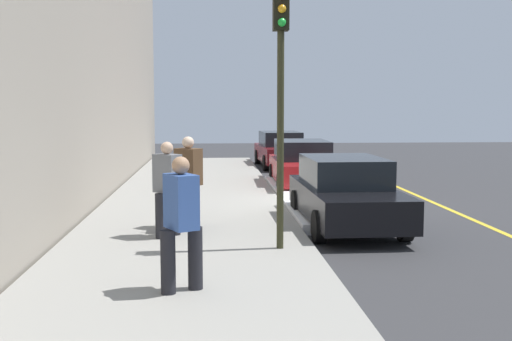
{
  "coord_description": "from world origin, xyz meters",
  "views": [
    {
      "loc": [
        15.56,
        -2.82,
        2.62
      ],
      "look_at": [
        1.95,
        -1.83,
        1.2
      ],
      "focal_mm": 43.57,
      "sensor_mm": 36.0,
      "label": 1
    }
  ],
  "objects_px": {
    "parked_car_maroon": "(281,149)",
    "traffic_light_pole": "(281,75)",
    "pedestrian_grey_coat": "(168,186)",
    "parked_car_red": "(303,164)",
    "pedestrian_blue_coat": "(181,220)",
    "pedestrian_brown_coat": "(189,179)",
    "parked_car_black": "(345,193)",
    "rolling_suitcase": "(166,218)"
  },
  "relations": [
    {
      "from": "parked_car_black",
      "to": "pedestrian_blue_coat",
      "type": "relative_size",
      "value": 2.52
    },
    {
      "from": "pedestrian_grey_coat",
      "to": "traffic_light_pole",
      "type": "relative_size",
      "value": 0.41
    },
    {
      "from": "parked_car_maroon",
      "to": "pedestrian_blue_coat",
      "type": "relative_size",
      "value": 2.62
    },
    {
      "from": "parked_car_red",
      "to": "traffic_light_pole",
      "type": "bearing_deg",
      "value": -10.81
    },
    {
      "from": "pedestrian_brown_coat",
      "to": "traffic_light_pole",
      "type": "xyz_separation_m",
      "value": [
        2.0,
        1.65,
        2.0
      ]
    },
    {
      "from": "parked_car_maroon",
      "to": "traffic_light_pole",
      "type": "height_order",
      "value": "traffic_light_pole"
    },
    {
      "from": "pedestrian_blue_coat",
      "to": "parked_car_maroon",
      "type": "bearing_deg",
      "value": 169.54
    },
    {
      "from": "pedestrian_blue_coat",
      "to": "traffic_light_pole",
      "type": "height_order",
      "value": "traffic_light_pole"
    },
    {
      "from": "parked_car_red",
      "to": "traffic_light_pole",
      "type": "distance_m",
      "value": 9.55
    },
    {
      "from": "pedestrian_brown_coat",
      "to": "parked_car_black",
      "type": "bearing_deg",
      "value": 98.61
    },
    {
      "from": "parked_car_maroon",
      "to": "pedestrian_brown_coat",
      "type": "relative_size",
      "value": 2.55
    },
    {
      "from": "pedestrian_grey_coat",
      "to": "traffic_light_pole",
      "type": "distance_m",
      "value": 3.07
    },
    {
      "from": "parked_car_maroon",
      "to": "parked_car_red",
      "type": "height_order",
      "value": "same"
    },
    {
      "from": "pedestrian_brown_coat",
      "to": "rolling_suitcase",
      "type": "distance_m",
      "value": 0.94
    },
    {
      "from": "parked_car_maroon",
      "to": "rolling_suitcase",
      "type": "relative_size",
      "value": 5.14
    },
    {
      "from": "pedestrian_brown_coat",
      "to": "traffic_light_pole",
      "type": "relative_size",
      "value": 0.42
    },
    {
      "from": "parked_car_red",
      "to": "pedestrian_blue_coat",
      "type": "height_order",
      "value": "pedestrian_blue_coat"
    },
    {
      "from": "pedestrian_blue_coat",
      "to": "rolling_suitcase",
      "type": "bearing_deg",
      "value": -172.99
    },
    {
      "from": "parked_car_maroon",
      "to": "rolling_suitcase",
      "type": "height_order",
      "value": "parked_car_maroon"
    },
    {
      "from": "rolling_suitcase",
      "to": "parked_car_black",
      "type": "bearing_deg",
      "value": 104.17
    },
    {
      "from": "parked_car_black",
      "to": "pedestrian_grey_coat",
      "type": "xyz_separation_m",
      "value": [
        1.38,
        -3.7,
        0.35
      ]
    },
    {
      "from": "pedestrian_grey_coat",
      "to": "traffic_light_pole",
      "type": "xyz_separation_m",
      "value": [
        1.13,
        2.01,
        2.03
      ]
    },
    {
      "from": "parked_car_maroon",
      "to": "pedestrian_grey_coat",
      "type": "distance_m",
      "value": 15.31
    },
    {
      "from": "parked_car_maroon",
      "to": "parked_car_black",
      "type": "relative_size",
      "value": 1.04
    },
    {
      "from": "pedestrian_grey_coat",
      "to": "rolling_suitcase",
      "type": "height_order",
      "value": "pedestrian_grey_coat"
    },
    {
      "from": "parked_car_red",
      "to": "traffic_light_pole",
      "type": "relative_size",
      "value": 1.05
    },
    {
      "from": "parked_car_black",
      "to": "pedestrian_grey_coat",
      "type": "height_order",
      "value": "pedestrian_grey_coat"
    },
    {
      "from": "parked_car_black",
      "to": "traffic_light_pole",
      "type": "bearing_deg",
      "value": -33.92
    },
    {
      "from": "pedestrian_blue_coat",
      "to": "pedestrian_grey_coat",
      "type": "bearing_deg",
      "value": -173.13
    },
    {
      "from": "pedestrian_blue_coat",
      "to": "rolling_suitcase",
      "type": "height_order",
      "value": "pedestrian_blue_coat"
    },
    {
      "from": "pedestrian_brown_coat",
      "to": "parked_car_maroon",
      "type": "bearing_deg",
      "value": 166.09
    },
    {
      "from": "parked_car_red",
      "to": "pedestrian_grey_coat",
      "type": "bearing_deg",
      "value": -25.19
    },
    {
      "from": "pedestrian_brown_coat",
      "to": "pedestrian_blue_coat",
      "type": "bearing_deg",
      "value": 0.82
    },
    {
      "from": "pedestrian_blue_coat",
      "to": "parked_car_black",
      "type": "bearing_deg",
      "value": 146.34
    },
    {
      "from": "pedestrian_brown_coat",
      "to": "rolling_suitcase",
      "type": "xyz_separation_m",
      "value": [
        0.44,
        -0.42,
        -0.7
      ]
    },
    {
      "from": "parked_car_maroon",
      "to": "pedestrian_grey_coat",
      "type": "relative_size",
      "value": 2.63
    },
    {
      "from": "pedestrian_grey_coat",
      "to": "pedestrian_brown_coat",
      "type": "xyz_separation_m",
      "value": [
        -0.88,
        0.36,
        0.03
      ]
    },
    {
      "from": "parked_car_maroon",
      "to": "traffic_light_pole",
      "type": "relative_size",
      "value": 1.07
    },
    {
      "from": "parked_car_red",
      "to": "pedestrian_grey_coat",
      "type": "relative_size",
      "value": 2.59
    },
    {
      "from": "parked_car_black",
      "to": "traffic_light_pole",
      "type": "distance_m",
      "value": 3.85
    },
    {
      "from": "traffic_light_pole",
      "to": "parked_car_black",
      "type": "bearing_deg",
      "value": 146.08
    },
    {
      "from": "parked_car_black",
      "to": "pedestrian_grey_coat",
      "type": "bearing_deg",
      "value": -69.49
    }
  ]
}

